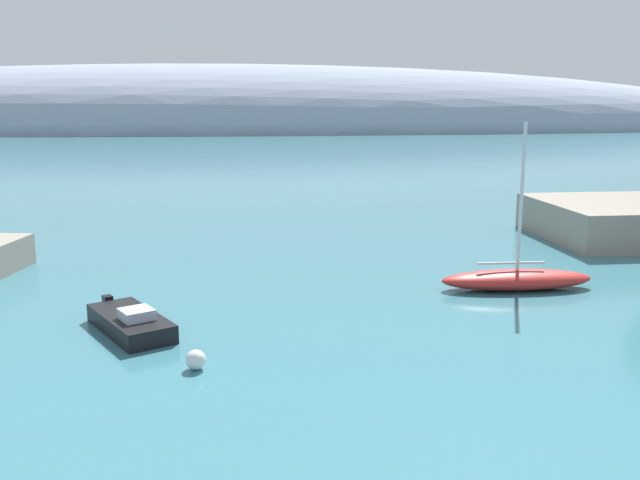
# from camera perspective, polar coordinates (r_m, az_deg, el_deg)

# --- Properties ---
(distant_ridge) EXTENTS (398.84, 82.19, 42.99)m
(distant_ridge) POSITION_cam_1_polar(r_m,az_deg,el_deg) (232.33, -8.44, 9.05)
(distant_ridge) COLOR #8E99AD
(distant_ridge) RESTS_ON ground
(sailboat_red_mid_mooring) EXTENTS (7.45, 2.26, 8.01)m
(sailboat_red_mid_mooring) POSITION_cam_1_polar(r_m,az_deg,el_deg) (34.39, 16.11, -3.11)
(sailboat_red_mid_mooring) COLOR red
(sailboat_red_mid_mooring) RESTS_ON water
(motorboat_black_foreground) EXTENTS (4.03, 5.17, 1.11)m
(motorboat_black_foreground) POSITION_cam_1_polar(r_m,az_deg,el_deg) (28.05, -15.54, -6.63)
(motorboat_black_foreground) COLOR black
(motorboat_black_foreground) RESTS_ON water
(mooring_buoy_white) EXTENTS (0.69, 0.69, 0.69)m
(mooring_buoy_white) POSITION_cam_1_polar(r_m,az_deg,el_deg) (23.79, -10.34, -9.82)
(mooring_buoy_white) COLOR silver
(mooring_buoy_white) RESTS_ON water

